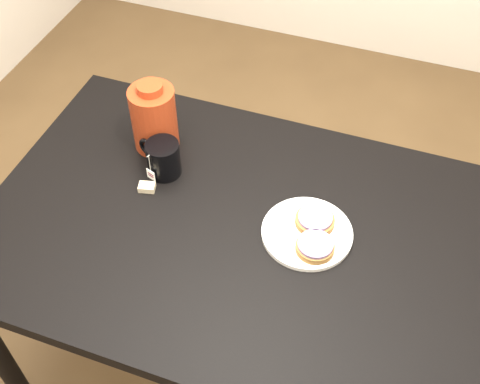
% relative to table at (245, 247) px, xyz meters
% --- Properties ---
extents(ground_plane, '(4.00, 4.00, 0.00)m').
position_rel_table_xyz_m(ground_plane, '(0.00, 0.00, -0.67)').
color(ground_plane, brown).
extents(table, '(1.40, 0.90, 0.75)m').
position_rel_table_xyz_m(table, '(0.00, 0.00, 0.00)').
color(table, black).
rests_on(table, ground_plane).
extents(plate, '(0.24, 0.24, 0.02)m').
position_rel_table_xyz_m(plate, '(0.16, 0.04, 0.09)').
color(plate, white).
rests_on(plate, table).
extents(bagel_back, '(0.14, 0.14, 0.03)m').
position_rel_table_xyz_m(bagel_back, '(0.17, 0.07, 0.11)').
color(bagel_back, brown).
rests_on(bagel_back, plate).
extents(bagel_front, '(0.14, 0.14, 0.03)m').
position_rel_table_xyz_m(bagel_front, '(0.19, -0.01, 0.11)').
color(bagel_front, brown).
rests_on(bagel_front, plate).
extents(mug, '(0.15, 0.12, 0.11)m').
position_rel_table_xyz_m(mug, '(-0.29, 0.12, 0.14)').
color(mug, black).
rests_on(mug, table).
extents(teabag_pouch, '(0.05, 0.04, 0.02)m').
position_rel_table_xyz_m(teabag_pouch, '(-0.30, 0.04, 0.09)').
color(teabag_pouch, '#C6B793').
rests_on(teabag_pouch, table).
extents(bagel_package, '(0.14, 0.14, 0.22)m').
position_rel_table_xyz_m(bagel_package, '(-0.35, 0.22, 0.19)').
color(bagel_package, maroon).
rests_on(bagel_package, table).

